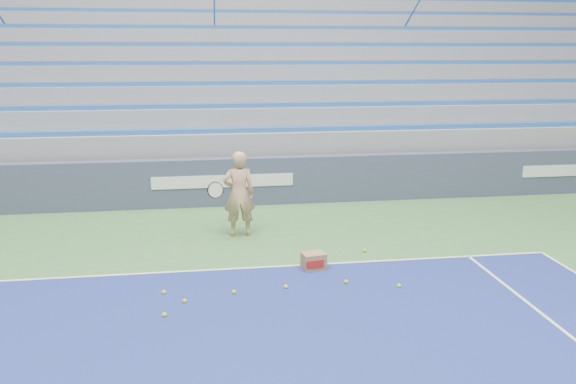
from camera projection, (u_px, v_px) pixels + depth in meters
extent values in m
cube|color=white|center=(231.00, 269.00, 9.17)|extent=(10.97, 0.05, 0.00)
cube|color=#3B425A|center=(223.00, 182.00, 12.88)|extent=(30.00, 0.30, 1.10)
cube|color=white|center=(223.00, 181.00, 12.72)|extent=(3.20, 0.02, 0.28)
cube|color=gray|center=(219.00, 149.00, 17.25)|extent=(30.00, 8.50, 1.10)
cube|color=gray|center=(218.00, 123.00, 17.05)|extent=(30.00, 8.50, 0.50)
cube|color=#2C58A2|center=(221.00, 130.00, 13.26)|extent=(29.60, 0.42, 0.11)
cube|color=gray|center=(217.00, 105.00, 17.34)|extent=(30.00, 7.65, 0.50)
cube|color=#2C58A2|center=(219.00, 105.00, 13.95)|extent=(29.60, 0.42, 0.11)
cube|color=gray|center=(216.00, 88.00, 17.63)|extent=(30.00, 6.80, 0.50)
cube|color=#2C58A2|center=(218.00, 83.00, 14.65)|extent=(29.60, 0.42, 0.11)
cube|color=gray|center=(216.00, 71.00, 17.91)|extent=(30.00, 5.95, 0.50)
cube|color=#2C58A2|center=(217.00, 63.00, 15.34)|extent=(29.60, 0.42, 0.11)
cube|color=gray|center=(215.00, 55.00, 18.20)|extent=(30.00, 5.10, 0.50)
cube|color=#2C58A2|center=(216.00, 44.00, 16.03)|extent=(29.60, 0.42, 0.11)
cube|color=gray|center=(214.00, 39.00, 18.48)|extent=(30.00, 4.25, 0.50)
cube|color=#2C58A2|center=(215.00, 27.00, 16.73)|extent=(29.60, 0.42, 0.11)
cube|color=gray|center=(214.00, 24.00, 18.77)|extent=(30.00, 3.40, 0.50)
cube|color=#2C58A2|center=(214.00, 12.00, 17.42)|extent=(29.60, 0.42, 0.11)
cube|color=gray|center=(213.00, 9.00, 19.05)|extent=(30.00, 2.55, 0.50)
cube|color=gray|center=(213.00, 46.00, 20.86)|extent=(31.00, 0.40, 7.30)
cylinder|color=#3160AC|center=(214.00, 11.00, 16.26)|extent=(0.05, 8.53, 5.04)
cylinder|color=#3160AC|center=(413.00, 13.00, 17.08)|extent=(0.05, 8.53, 5.04)
imported|color=tan|center=(239.00, 194.00, 10.68)|extent=(0.62, 0.43, 1.66)
cylinder|color=black|center=(221.00, 192.00, 10.37)|extent=(0.12, 0.27, 0.08)
cylinder|color=beige|center=(215.00, 190.00, 10.06)|extent=(0.29, 0.16, 0.28)
torus|color=black|center=(215.00, 190.00, 10.06)|extent=(0.31, 0.18, 0.30)
cube|color=olive|center=(314.00, 261.00, 9.17)|extent=(0.41, 0.34, 0.28)
cube|color=#B21E19|center=(315.00, 264.00, 9.03)|extent=(0.29, 0.06, 0.12)
sphere|color=#BBD22B|center=(164.00, 292.00, 8.24)|extent=(0.07, 0.07, 0.07)
sphere|color=#BBD22B|center=(346.00, 282.00, 8.61)|extent=(0.07, 0.07, 0.07)
sphere|color=#BBD22B|center=(185.00, 301.00, 7.95)|extent=(0.07, 0.07, 0.07)
sphere|color=#BBD22B|center=(286.00, 287.00, 8.42)|extent=(0.07, 0.07, 0.07)
sphere|color=#BBD22B|center=(365.00, 250.00, 9.96)|extent=(0.07, 0.07, 0.07)
sphere|color=#BBD22B|center=(234.00, 292.00, 8.24)|extent=(0.07, 0.07, 0.07)
sphere|color=#BBD22B|center=(399.00, 286.00, 8.46)|extent=(0.07, 0.07, 0.07)
sphere|color=#BBD22B|center=(165.00, 315.00, 7.53)|extent=(0.07, 0.07, 0.07)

